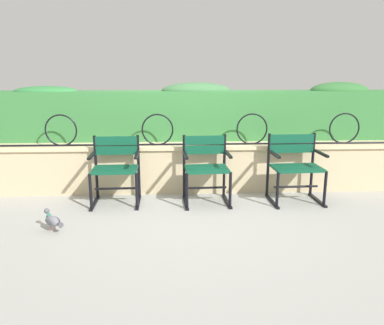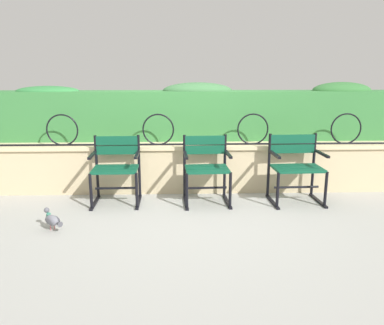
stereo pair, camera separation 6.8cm
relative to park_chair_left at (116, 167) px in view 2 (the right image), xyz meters
name	(u,v)px [view 2 (the right image)]	position (x,y,z in m)	size (l,w,h in m)	color
ground_plane	(192,208)	(0.94, -0.28, -0.45)	(60.00, 60.00, 0.00)	#9E9E99
stone_wall	(190,167)	(0.94, 0.46, -0.13)	(7.37, 0.41, 0.65)	#C6B289
iron_arch_fence	(164,132)	(0.59, 0.38, 0.37)	(6.83, 0.02, 0.42)	black
hedge_row	(192,113)	(0.98, 0.91, 0.57)	(7.22, 0.56, 0.81)	#387A3D
park_chair_left	(116,167)	(0.00, 0.00, 0.00)	(0.59, 0.53, 0.82)	#0F4C33
park_chair_centre	(206,166)	(1.12, -0.02, 0.00)	(0.59, 0.55, 0.83)	#0F4C33
park_chair_right	(296,165)	(2.24, -0.02, 0.01)	(0.65, 0.55, 0.84)	#0F4C33
pigeon_near_chairs	(52,220)	(-0.53, -0.88, -0.34)	(0.24, 0.23, 0.22)	slate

